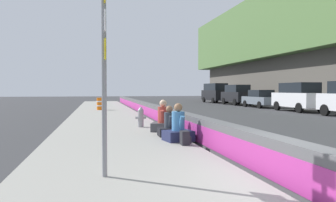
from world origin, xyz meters
TOP-DOWN VIEW (x-y plane):
  - ground_plane at (0.00, 0.00)m, footprint 160.00×160.00m
  - sidewalk_strip at (0.00, 2.65)m, footprint 80.00×4.40m
  - jersey_barrier at (0.00, 0.00)m, footprint 76.00×0.45m
  - route_sign_post at (1.05, 3.11)m, footprint 0.44×0.09m
  - fire_hydrant at (8.55, 1.43)m, footprint 0.26×0.46m
  - seated_person_foreground at (4.70, 0.79)m, footprint 0.85×0.95m
  - seated_person_middle at (5.74, 0.83)m, footprint 0.67×0.76m
  - seated_person_rear at (7.00, 0.78)m, footprint 0.98×1.06m
  - backpack at (3.94, 0.78)m, footprint 0.32×0.28m
  - construction_barrel at (20.71, 2.98)m, footprint 0.54×0.54m
  - parked_car_fourth at (17.41, -12.35)m, footprint 4.84×2.15m
  - parked_car_midline at (23.20, -12.27)m, footprint 4.50×1.95m
  - parked_car_far at (28.63, -12.33)m, footprint 4.81×2.08m
  - parked_car_farther at (34.98, -12.16)m, footprint 5.16×2.22m

SIDE VIEW (x-z plane):
  - ground_plane at x=0.00m, z-range 0.00..0.00m
  - sidewalk_strip at x=0.00m, z-range 0.00..0.14m
  - backpack at x=3.94m, z-range 0.13..0.53m
  - jersey_barrier at x=0.00m, z-range 0.00..0.85m
  - seated_person_middle at x=5.74m, z-range -0.05..0.99m
  - seated_person_foreground at x=4.70m, z-range -0.08..1.09m
  - seated_person_rear at x=7.00m, z-range -0.09..1.12m
  - fire_hydrant at x=8.55m, z-range 0.15..1.03m
  - construction_barrel at x=20.71m, z-range 0.14..1.09m
  - parked_car_midline at x=23.20m, z-range 0.01..1.72m
  - parked_car_fourth at x=17.41m, z-range 0.04..2.32m
  - parked_car_far at x=28.63m, z-range 0.04..2.32m
  - parked_car_farther at x=34.98m, z-range 0.07..2.63m
  - route_sign_post at x=1.05m, z-range 0.43..4.03m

